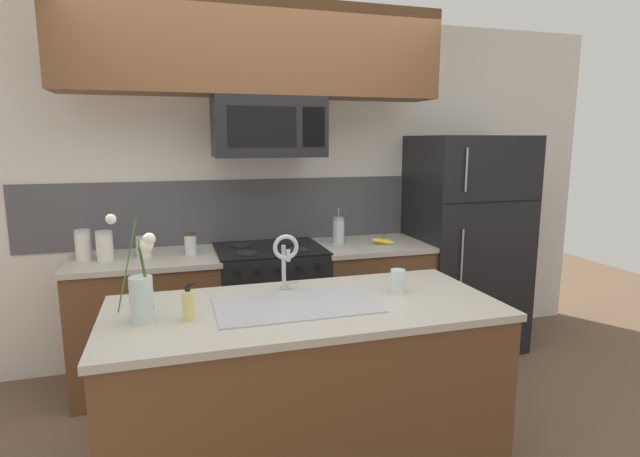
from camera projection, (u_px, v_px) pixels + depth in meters
ground_plane at (302, 435)px, 2.89m from camera, size 10.00×10.00×0.00m
rear_partition at (297, 189)px, 3.95m from camera, size 5.20×0.10×2.60m
splash_band at (261, 210)px, 3.84m from camera, size 3.45×0.01×0.48m
back_counter_left at (148, 322)px, 3.42m from camera, size 0.97×0.65×0.91m
back_counter_right at (370, 300)px, 3.88m from camera, size 0.83×0.65×0.91m
stove_range at (271, 309)px, 3.65m from camera, size 0.76×0.64×0.93m
microwave at (268, 127)px, 3.41m from camera, size 0.74×0.40×0.40m
upper_cabinet_band at (257, 49)px, 3.27m from camera, size 2.51×0.34×0.60m
refrigerator at (464, 243)px, 4.06m from camera, size 0.85×0.74×1.72m
storage_jar_tall at (83, 245)px, 3.25m from camera, size 0.10×0.10×0.20m
storage_jar_medium at (105, 246)px, 3.22m from camera, size 0.11×0.11×0.20m
storage_jar_short at (144, 247)px, 3.33m from camera, size 0.10×0.10×0.14m
storage_jar_squat at (190, 244)px, 3.40m from camera, size 0.08×0.08×0.15m
banana_bunch at (383, 241)px, 3.76m from camera, size 0.19×0.12×0.08m
french_press at (338, 230)px, 3.77m from camera, size 0.09×0.09×0.27m
island_counter at (305, 393)px, 2.46m from camera, size 1.85×0.83×0.91m
kitchen_sink at (296, 319)px, 2.38m from camera, size 0.76×0.44×0.16m
sink_faucet at (285, 255)px, 2.54m from camera, size 0.14×0.14×0.31m
dish_soap_bottle at (188, 305)px, 2.17m from camera, size 0.06×0.05×0.16m
drinking_glass at (398, 281)px, 2.55m from camera, size 0.08×0.08×0.12m
flower_vase at (142, 292)px, 2.13m from camera, size 0.19×0.15×0.48m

